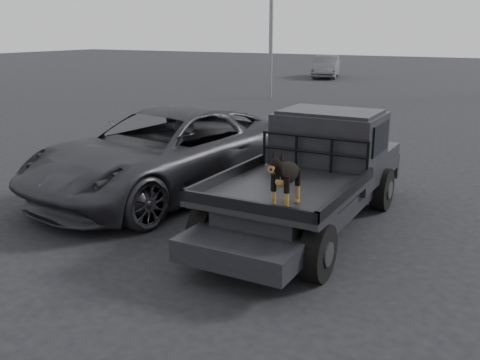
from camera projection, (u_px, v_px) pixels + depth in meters
The scene contains 7 objects.
ground at pixel (248, 258), 7.57m from camera, with size 120.00×120.00×0.00m, color black.
flatbed_ute at pixel (307, 201), 8.61m from camera, with size 2.00×5.40×0.92m, color black, non-canonical shape.
ute_cab at pixel (330, 136), 9.16m from camera, with size 1.72×1.30×0.88m, color black, non-canonical shape.
headache_rack at pixel (313, 154), 8.58m from camera, with size 1.80×0.08×0.55m, color black, non-canonical shape.
dog at pixel (286, 178), 6.83m from camera, with size 0.32×0.60×0.74m, color black, non-canonical shape.
parked_suv at pixel (167, 152), 10.37m from camera, with size 2.71×5.89×1.64m, color #2F2E34.
distant_car_a at pixel (326, 67), 35.42m from camera, with size 1.50×4.29×1.41m, color #525257.
Camera 1 is at (3.25, -6.18, 3.13)m, focal length 40.00 mm.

